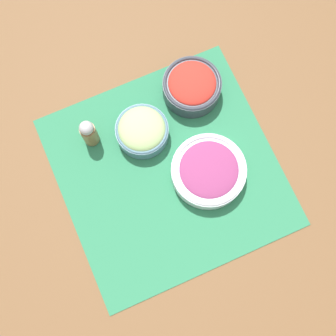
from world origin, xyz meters
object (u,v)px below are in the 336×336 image
object	(u,v)px
tomato_bowl	(192,86)
pepper_shaker	(89,133)
cucumber_bowl	(142,130)
onion_bowl	(209,171)

from	to	relation	value
tomato_bowl	pepper_shaker	size ratio (longest dim) A/B	1.42
cucumber_bowl	pepper_shaker	bearing A→B (deg)	71.39
onion_bowl	cucumber_bowl	bearing A→B (deg)	34.16
tomato_bowl	pepper_shaker	bearing A→B (deg)	93.20
onion_bowl	pepper_shaker	size ratio (longest dim) A/B	1.74
tomato_bowl	cucumber_bowl	bearing A→B (deg)	109.44
onion_bowl	pepper_shaker	bearing A→B (deg)	48.97
cucumber_bowl	tomato_bowl	distance (m)	0.15
cucumber_bowl	onion_bowl	distance (m)	0.17
pepper_shaker	onion_bowl	bearing A→B (deg)	-131.03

